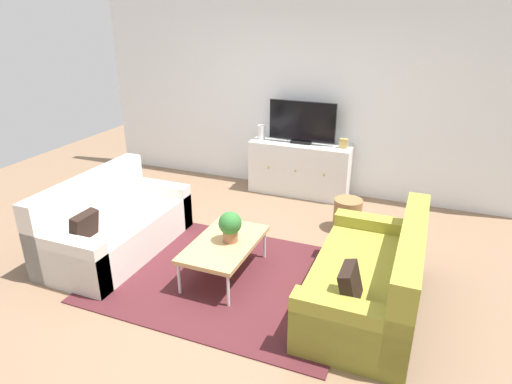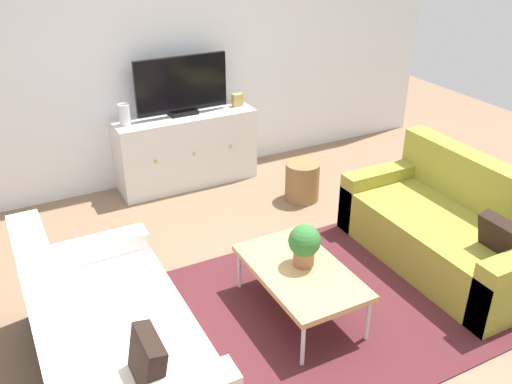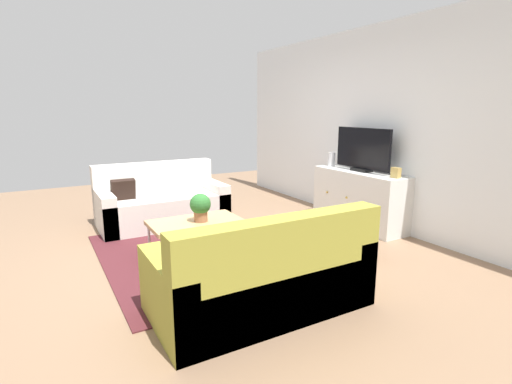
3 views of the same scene
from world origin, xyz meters
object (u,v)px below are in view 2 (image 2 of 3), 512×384
Objects in this scene: couch_left_side at (103,346)px; coffee_table at (300,273)px; tv_console at (186,149)px; mantel_clock at (237,100)px; potted_plant at (304,244)px; glass_vase at (125,114)px; flat_screen_tv at (182,86)px; couch_right_side at (453,230)px; wicker_basket at (302,181)px.

coffee_table is (1.40, -0.00, 0.08)m from couch_left_side.
tv_console is 11.11× the size of mantel_clock.
potted_plant is 1.53× the size of glass_vase.
glass_vase is (-0.60, -0.02, -0.19)m from flat_screen_tv.
mantel_clock is (0.62, 2.34, 0.27)m from potted_plant.
flat_screen_tv is at bearing 88.39° from coffee_table.
mantel_clock is (2.07, 2.37, 0.55)m from couch_left_side.
couch_right_side is at bearing 0.16° from coffee_table.
potted_plant is at bearing -104.86° from mantel_clock.
potted_plant is (-1.43, 0.04, 0.28)m from couch_right_side.
flat_screen_tv is at bearing 89.58° from potted_plant.
mantel_clock is 1.12m from wicker_basket.
potted_plant is 1.74m from wicker_basket.
flat_screen_tv reaches higher than couch_right_side.
potted_plant is 0.22× the size of tv_console.
flat_screen_tv is at bearing 134.00° from wicker_basket.
couch_left_side is at bearing -131.07° from mantel_clock.
glass_vase is (0.86, 2.37, 0.58)m from couch_left_side.
mantel_clock is at bearing 0.00° from tv_console.
potted_plant is 2.41m from flat_screen_tv.
couch_right_side is at bearing -1.53° from potted_plant.
couch_right_side is at bearing -70.32° from wicker_basket.
coffee_table is at bearing -105.73° from mantel_clock.
couch_right_side is 2.76m from tv_console.
wicker_basket is at bearing 109.68° from couch_right_side.
couch_left_side is at bearing -110.01° from glass_vase.
tv_console reaches higher than coffee_table.
flat_screen_tv is at bearing 120.49° from couch_right_side.
glass_vase is at bearing 130.28° from couch_right_side.
couch_right_side is 1.18× the size of tv_console.
couch_right_side is 1.71× the size of coffee_table.
glass_vase is (-0.53, 2.38, 0.51)m from coffee_table.
couch_left_side is 2.79m from tv_console.
couch_right_side is 4.35× the size of wicker_basket.
mantel_clock reaches higher than coffee_table.
couch_right_side reaches higher than wicker_basket.
mantel_clock reaches higher than potted_plant.
coffee_table is 0.69× the size of tv_console.
potted_plant reaches higher than coffee_table.
couch_left_side is 2.88m from couch_right_side.
potted_plant is at bearing 40.17° from coffee_table.
potted_plant is at bearing -121.80° from wicker_basket.
couch_left_side is at bearing -147.69° from wicker_basket.
couch_left_side is at bearing 179.83° from coffee_table.
couch_left_side is 3.20m from mantel_clock.
mantel_clock is (-0.81, 2.37, 0.55)m from couch_right_side.
wicker_basket is at bearing 58.20° from potted_plant.
couch_left_side is at bearing -178.49° from potted_plant.
flat_screen_tv is at bearing 178.10° from mantel_clock.
potted_plant is (1.45, 0.04, 0.28)m from couch_left_side.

